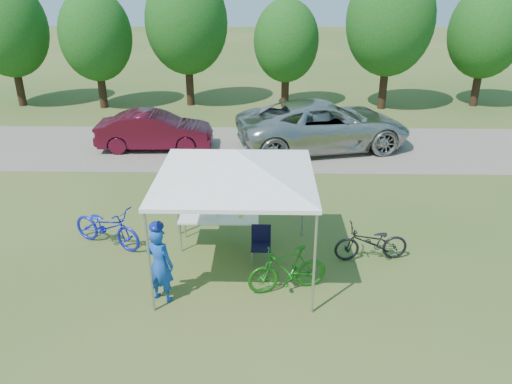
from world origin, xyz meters
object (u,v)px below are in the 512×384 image
at_px(folding_chair, 261,241).
at_px(bike_green, 287,269).
at_px(bike_blue, 107,226).
at_px(bike_dark, 371,243).
at_px(cyclist, 160,264).
at_px(folding_table, 219,218).
at_px(sedan, 155,130).
at_px(minivan, 324,125).
at_px(cooler, 209,210).

bearing_deg(folding_chair, bike_green, -63.31).
bearing_deg(bike_blue, bike_dark, -70.29).
xyz_separation_m(folding_chair, cyclist, (-1.92, -1.46, 0.30)).
xyz_separation_m(folding_table, bike_dark, (3.42, -0.60, -0.27)).
bearing_deg(cyclist, sedan, -56.42).
bearing_deg(bike_dark, bike_green, -63.83).
bearing_deg(bike_blue, minivan, -14.36).
xyz_separation_m(bike_blue, sedan, (-0.28, 6.90, 0.20)).
xyz_separation_m(folding_chair, bike_green, (0.54, -1.11, -0.00)).
distance_m(folding_table, sedan, 7.41).
xyz_separation_m(bike_green, bike_dark, (1.90, 1.19, -0.06)).
xyz_separation_m(cyclist, bike_blue, (-1.67, 2.07, -0.30)).
bearing_deg(minivan, sedan, 78.18).
distance_m(folding_table, cyclist, 2.35).
height_order(bike_green, sedan, sedan).
height_order(folding_table, sedan, sedan).
distance_m(bike_green, bike_dark, 2.25).
bearing_deg(sedan, minivan, -90.86).
bearing_deg(folding_chair, cooler, 151.25).
distance_m(bike_green, sedan, 9.68).
xyz_separation_m(cyclist, bike_dark, (4.36, 1.55, -0.36)).
height_order(bike_dark, sedan, sedan).
xyz_separation_m(bike_blue, minivan, (5.74, 7.07, 0.39)).
bearing_deg(bike_dark, cyclist, -76.43).
xyz_separation_m(cooler, minivan, (3.36, 7.00, -0.03)).
height_order(cyclist, sedan, cyclist).
relative_size(cooler, bike_green, 0.26).
distance_m(folding_table, cooler, 0.30).
relative_size(bike_blue, bike_green, 1.14).
relative_size(folding_table, bike_blue, 0.98).
bearing_deg(bike_green, cooler, -151.00).
height_order(folding_chair, minivan, minivan).
relative_size(bike_green, bike_dark, 0.99).
relative_size(cooler, cyclist, 0.26).
distance_m(bike_blue, sedan, 6.90).
xyz_separation_m(folding_chair, bike_dark, (2.44, 0.09, -0.06)).
xyz_separation_m(bike_green, minivan, (1.61, 8.79, 0.39)).
bearing_deg(bike_dark, folding_chair, -93.90).
distance_m(folding_table, minivan, 7.67).
bearing_deg(bike_green, folding_table, -155.08).
height_order(folding_chair, cooler, cooler).
bearing_deg(sedan, cooler, -161.21).
bearing_deg(minivan, bike_green, 156.11).
relative_size(folding_table, cooler, 4.35).
xyz_separation_m(bike_blue, bike_green, (4.13, -1.72, -0.00)).
xyz_separation_m(cooler, bike_blue, (-2.38, -0.07, -0.41)).
bearing_deg(cooler, bike_green, -45.75).
distance_m(cooler, bike_dark, 3.73).
bearing_deg(minivan, folding_table, 142.44).
bearing_deg(folding_table, sedan, 113.01).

